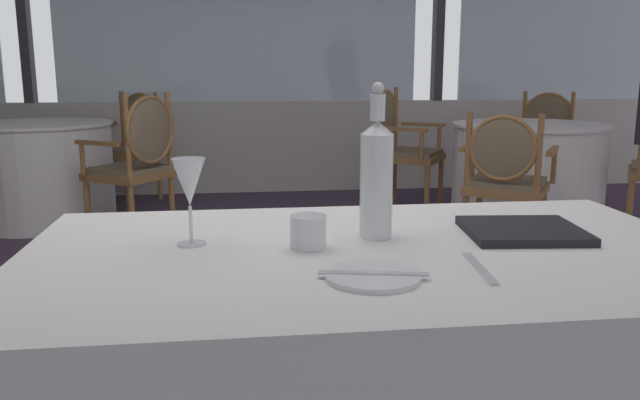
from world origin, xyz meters
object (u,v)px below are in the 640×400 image
Objects in this scene: side_plate at (373,276)px; dining_chair_1_0 at (400,140)px; wine_glass at (189,184)px; water_tumbler at (308,232)px; water_bottle at (376,176)px; dining_chair_0_3 at (132,138)px; dining_chair_1_1 at (505,174)px; dining_chair_0_2 at (138,155)px; dining_chair_1_3 at (545,137)px; menu_book at (523,231)px.

side_plate is 3.99m from dining_chair_1_0.
water_tumbler is at bearing -12.68° from wine_glass.
dining_chair_0_3 is at bearing 105.94° from water_bottle.
water_bottle is at bearing -177.21° from dining_chair_1_1.
wine_glass is 0.20× the size of dining_chair_0_2.
dining_chair_1_3 is at bearing 58.75° from water_bottle.
wine_glass is at bearing 175.39° from dining_chair_1_1.
dining_chair_1_3 is at bearing 68.41° from menu_book.
dining_chair_1_3 is at bearing 54.48° from wine_glass.
dining_chair_0_3 reaches higher than menu_book.
dining_chair_0_2 is at bearing 119.35° from menu_book.
water_bottle reaches higher than water_tumbler.
dining_chair_0_3 is (-1.08, 4.44, -0.24)m from water_tumbler.
dining_chair_1_0 is at bearing 104.24° from dining_chair_0_3.
dining_chair_0_3 is 3.62m from dining_chair_1_3.
water_tumbler is (0.26, -0.06, -0.10)m from wine_glass.
side_plate is at bearing -103.02° from water_bottle.
dining_chair_1_0 is 1.12× the size of dining_chair_1_1.
dining_chair_0_3 reaches higher than dining_chair_1_1.
menu_book is 0.27× the size of dining_chair_0_2.
dining_chair_1_3 is (2.33, 3.85, -0.34)m from water_bottle.
water_bottle reaches higher than dining_chair_1_1.
dining_chair_1_0 is 1.40m from dining_chair_1_1.
dining_chair_1_1 is (1.27, 2.19, -0.37)m from water_bottle.
side_plate is 0.19× the size of dining_chair_0_3.
dining_chair_1_3 is (1.07, 1.65, 0.04)m from dining_chair_1_1.
dining_chair_0_3 is 1.06× the size of dining_chair_1_1.
dining_chair_0_3 reaches higher than wine_glass.
wine_glass is 0.78m from menu_book.
side_plate is 3.45m from dining_chair_0_2.
dining_chair_1_3 reaches higher than side_plate.
dining_chair_1_3 reaches higher than dining_chair_1_1.
wine_glass is 3.11m from dining_chair_0_2.
water_bottle is 4.49× the size of water_tumbler.
dining_chair_0_3 is (-1.25, 4.37, -0.35)m from water_bottle.
side_plate is at bearing -141.24° from menu_book.
dining_chair_0_2 is (-0.83, 3.10, -0.22)m from water_tumbler.
dining_chair_1_0 is (1.96, 0.53, 0.02)m from dining_chair_0_2.
side_plate is 2.26× the size of water_tumbler.
water_tumbler is at bearing 113.07° from side_plate.
dining_chair_0_2 is 0.99× the size of dining_chair_1_0.
water_bottle is 0.37× the size of dining_chair_0_3.
dining_chair_1_1 is at bearing 61.78° from side_plate.
dining_chair_0_3 is (-1.18, 4.67, -0.21)m from side_plate.
dining_chair_0_3 is at bearing 104.19° from side_plate.
water_tumbler is at bearing -156.84° from water_bottle.
water_bottle is 0.38m from menu_book.
side_plate is 0.20× the size of dining_chair_1_1.
menu_book is 4.35m from dining_chair_1_3.
wine_glass is (-0.35, 0.28, 0.13)m from side_plate.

